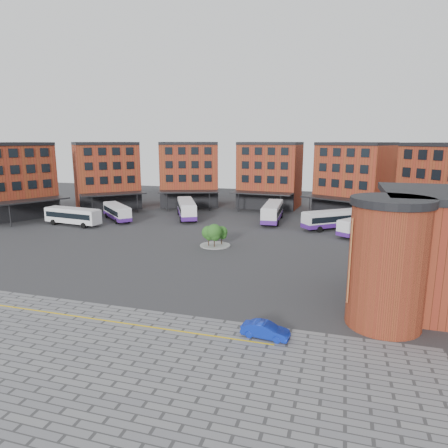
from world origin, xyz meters
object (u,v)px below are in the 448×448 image
(bus_e, at_px, (334,219))
(blue_car, at_px, (265,330))
(bus_d, at_px, (272,212))
(bus_b, at_px, (117,212))
(bus_f, at_px, (362,225))
(tree_island, at_px, (214,234))
(bus_c, at_px, (187,209))
(bus_a, at_px, (73,215))

(bus_e, distance_m, blue_car, 41.53)
(bus_d, distance_m, blue_car, 45.25)
(bus_b, bearing_deg, bus_e, -41.97)
(bus_f, bearing_deg, tree_island, -110.54)
(bus_c, bearing_deg, bus_f, -35.08)
(blue_car, bearing_deg, bus_e, 0.52)
(bus_a, height_order, bus_c, bus_c)
(tree_island, height_order, bus_f, tree_island)
(bus_f, distance_m, blue_car, 39.06)
(bus_c, bearing_deg, bus_e, -30.01)
(bus_c, xyz_separation_m, bus_f, (32.30, -5.12, -0.33))
(bus_e, height_order, bus_f, bus_e)
(tree_island, bearing_deg, bus_f, 33.56)
(bus_e, relative_size, bus_f, 1.08)
(bus_b, distance_m, blue_car, 52.03)
(tree_island, xyz_separation_m, blue_car, (12.06, -24.50, -1.28))
(bus_a, xyz_separation_m, blue_car, (40.91, -31.28, -1.23))
(tree_island, xyz_separation_m, bus_d, (4.87, 20.16, -0.01))
(bus_e, relative_size, blue_car, 2.84)
(blue_car, bearing_deg, bus_c, 34.79)
(bus_e, bearing_deg, bus_f, 16.56)
(bus_f, bearing_deg, bus_c, -153.12)
(bus_a, relative_size, blue_car, 3.01)
(bus_b, relative_size, bus_f, 0.97)
(tree_island, relative_size, bus_e, 0.42)
(tree_island, height_order, bus_a, tree_island)
(bus_f, bearing_deg, bus_e, -179.32)
(bus_c, distance_m, bus_e, 27.81)
(bus_a, distance_m, blue_car, 51.52)
(bus_d, xyz_separation_m, bus_e, (11.11, -3.33, -0.14))
(bus_a, xyz_separation_m, bus_f, (49.39, 6.84, -0.27))
(blue_car, bearing_deg, bus_b, 49.49)
(bus_b, bearing_deg, bus_d, -33.53)
(tree_island, bearing_deg, bus_b, 150.96)
(tree_island, height_order, bus_e, tree_island)
(bus_d, relative_size, bus_e, 1.18)
(bus_a, height_order, blue_car, bus_a)
(bus_b, relative_size, bus_c, 0.76)
(bus_d, xyz_separation_m, blue_car, (7.18, -44.66, -1.27))
(tree_island, height_order, bus_d, bus_d)
(bus_c, relative_size, bus_e, 1.18)
(bus_a, xyz_separation_m, bus_e, (44.84, 10.05, -0.11))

